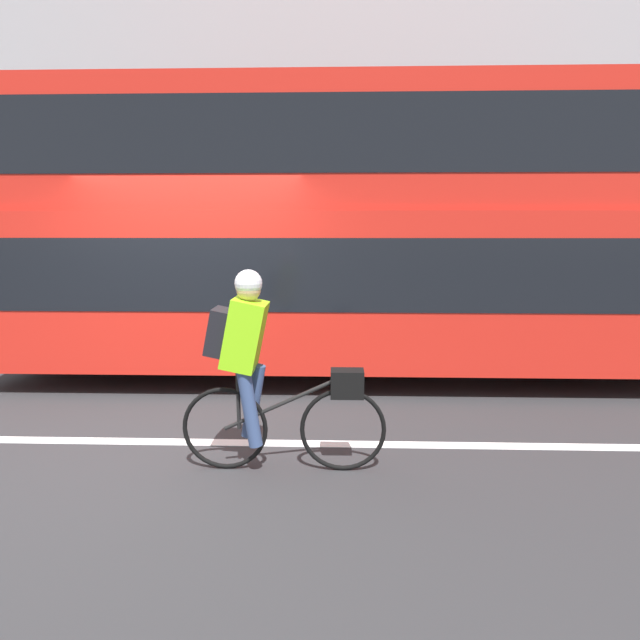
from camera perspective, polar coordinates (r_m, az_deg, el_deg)
ground_plane at (r=4.98m, az=-17.83°, el=-13.01°), size 80.00×80.00×0.00m
road_center_line at (r=4.96m, az=-17.93°, el=-13.07°), size 50.00×0.14×0.01m
sidewalk_curb at (r=10.28m, az=-7.36°, el=-0.17°), size 60.00×2.34×0.14m
building_facade at (r=11.80m, az=-6.86°, el=25.08°), size 60.00×0.30×9.89m
bus at (r=6.73m, az=4.49°, el=10.77°), size 9.18×2.53×3.58m
cyclist_on_bike at (r=3.97m, az=-6.76°, el=-5.15°), size 1.65×0.32×1.63m
street_sign_post at (r=10.63m, az=23.76°, el=7.16°), size 0.36×0.09×2.43m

